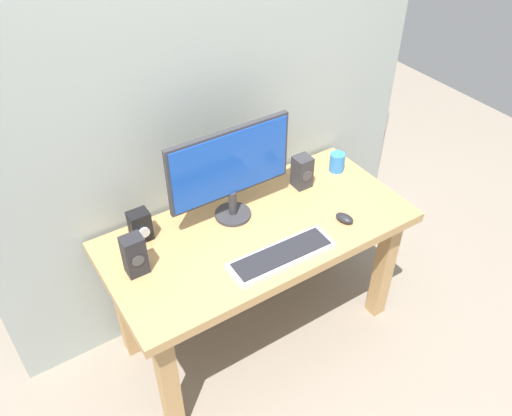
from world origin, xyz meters
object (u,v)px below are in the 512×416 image
object	(u,v)px
keyboard_primary	(282,256)
mouse	(345,218)
speaker_left	(134,255)
desk	(259,246)
monitor	(230,168)
coffee_mug	(337,162)
audio_controller	(140,226)
speaker_right	(302,172)

from	to	relation	value
keyboard_primary	mouse	world-z (taller)	mouse
keyboard_primary	speaker_left	bearing A→B (deg)	154.46
desk	monitor	distance (m)	0.40
keyboard_primary	speaker_left	size ratio (longest dim) A/B	2.59
monitor	mouse	size ratio (longest dim) A/B	6.61
coffee_mug	audio_controller	bearing A→B (deg)	176.75
monitor	speaker_left	world-z (taller)	monitor
audio_controller	monitor	bearing A→B (deg)	-10.04
mouse	keyboard_primary	bearing A→B (deg)	170.92
coffee_mug	keyboard_primary	bearing A→B (deg)	-148.37
mouse	audio_controller	size ratio (longest dim) A/B	0.61
keyboard_primary	audio_controller	bearing A→B (deg)	135.83
desk	speaker_left	xyz separation A→B (m)	(-0.55, 0.04, 0.20)
speaker_right	coffee_mug	size ratio (longest dim) A/B	1.69
speaker_right	speaker_left	xyz separation A→B (m)	(-0.89, -0.10, 0.01)
desk	keyboard_primary	distance (m)	0.24
mouse	coffee_mug	xyz separation A→B (m)	(0.22, 0.32, 0.03)
monitor	desk	bearing A→B (deg)	-69.42
desk	keyboard_primary	size ratio (longest dim) A/B	2.94
desk	speaker_right	bearing A→B (deg)	23.52
desk	speaker_right	world-z (taller)	speaker_right
desk	keyboard_primary	world-z (taller)	keyboard_primary
desk	mouse	size ratio (longest dim) A/B	15.78
desk	coffee_mug	xyz separation A→B (m)	(0.57, 0.16, 0.16)
monitor	coffee_mug	world-z (taller)	monitor
speaker_left	audio_controller	distance (m)	0.19
speaker_left	speaker_right	bearing A→B (deg)	6.61
desk	coffee_mug	size ratio (longest dim) A/B	14.32
monitor	audio_controller	size ratio (longest dim) A/B	4.04
coffee_mug	speaker_right	bearing A→B (deg)	-178.07
monitor	speaker_right	size ratio (longest dim) A/B	3.56
monitor	coffee_mug	size ratio (longest dim) A/B	6.01
monitor	mouse	xyz separation A→B (m)	(0.40, -0.31, -0.24)
keyboard_primary	speaker_left	xyz separation A→B (m)	(-0.53, 0.25, 0.08)
monitor	mouse	bearing A→B (deg)	-38.02
desk	mouse	distance (m)	0.40
speaker_right	desk	bearing A→B (deg)	-156.48
mouse	speaker_right	world-z (taller)	speaker_right
monitor	audio_controller	xyz separation A→B (m)	(-0.41, 0.07, -0.19)
mouse	audio_controller	world-z (taller)	audio_controller
keyboard_primary	desk	bearing A→B (deg)	83.25
monitor	audio_controller	distance (m)	0.45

